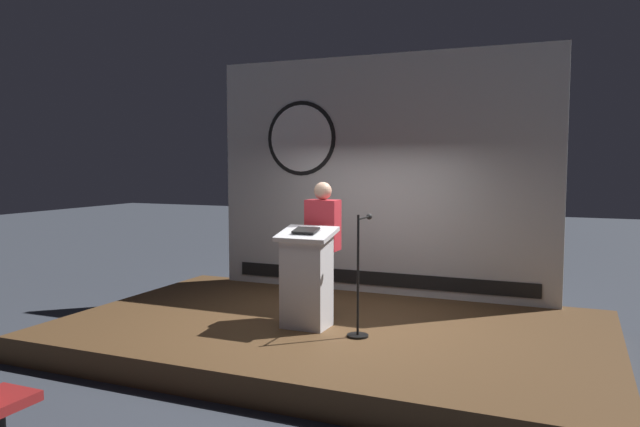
{
  "coord_description": "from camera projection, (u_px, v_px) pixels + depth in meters",
  "views": [
    {
      "loc": [
        2.67,
        -6.62,
        2.22
      ],
      "look_at": [
        -0.21,
        0.12,
        1.61
      ],
      "focal_mm": 33.91,
      "sensor_mm": 36.0,
      "label": 1
    }
  ],
  "objects": [
    {
      "name": "ground_plane",
      "position": [
        332.0,
        347.0,
        7.3
      ],
      "size": [
        40.0,
        40.0,
        0.0
      ],
      "primitive_type": "plane",
      "color": "#383D47"
    },
    {
      "name": "stage_platform",
      "position": [
        332.0,
        335.0,
        7.28
      ],
      "size": [
        6.4,
        4.0,
        0.3
      ],
      "primitive_type": "cube",
      "color": "brown",
      "rests_on": "ground"
    },
    {
      "name": "banner_display",
      "position": [
        377.0,
        176.0,
        8.83
      ],
      "size": [
        5.08,
        0.12,
        3.48
      ],
      "color": "silver",
      "rests_on": "stage_platform"
    },
    {
      "name": "podium",
      "position": [
        307.0,
        278.0,
        7.05
      ],
      "size": [
        0.64,
        0.5,
        1.18
      ],
      "color": "silver",
      "rests_on": "stage_platform"
    },
    {
      "name": "speaker_person",
      "position": [
        323.0,
        249.0,
        7.46
      ],
      "size": [
        0.4,
        0.26,
        1.69
      ],
      "color": "black",
      "rests_on": "stage_platform"
    },
    {
      "name": "microphone_stand",
      "position": [
        359.0,
        294.0,
        6.7
      ],
      "size": [
        0.24,
        0.53,
        1.36
      ],
      "color": "black",
      "rests_on": "stage_platform"
    }
  ]
}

